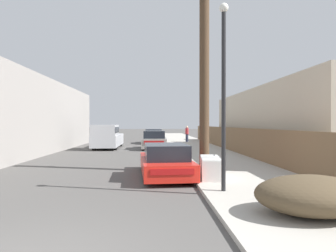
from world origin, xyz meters
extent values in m
cube|color=#ADA89E|center=(5.30, 23.50, 0.06)|extent=(4.20, 63.00, 0.12)
cube|color=silver|center=(3.82, 6.46, 0.46)|extent=(0.87, 1.88, 0.68)
cube|color=white|center=(3.82, 6.46, 0.81)|extent=(0.83, 1.81, 0.03)
cube|color=#333335|center=(4.06, 7.00, 0.84)|extent=(0.05, 0.20, 0.02)
cube|color=gray|center=(3.85, 6.75, 0.83)|extent=(0.67, 0.15, 0.01)
cube|color=gray|center=(3.79, 6.19, 0.83)|extent=(0.67, 0.15, 0.01)
cube|color=red|center=(2.28, 7.52, 0.42)|extent=(2.03, 4.57, 0.54)
cube|color=black|center=(2.30, 7.12, 0.96)|extent=(1.64, 2.24, 0.54)
cube|color=#B21414|center=(2.42, 5.27, 0.51)|extent=(1.36, 0.12, 0.19)
cylinder|color=black|center=(1.43, 8.85, 0.33)|extent=(0.24, 0.67, 0.66)
cylinder|color=black|center=(2.94, 8.95, 0.33)|extent=(0.24, 0.67, 0.66)
cylinder|color=black|center=(1.61, 6.09, 0.33)|extent=(0.24, 0.67, 0.66)
cylinder|color=black|center=(3.12, 6.18, 0.33)|extent=(0.24, 0.67, 0.66)
cube|color=gray|center=(1.93, 19.80, 0.50)|extent=(1.96, 4.19, 0.73)
cube|color=black|center=(1.93, 19.63, 1.15)|extent=(1.66, 2.36, 0.57)
cube|color=#B21414|center=(1.88, 17.71, 0.63)|extent=(1.46, 0.06, 0.25)
cylinder|color=black|center=(1.15, 21.10, 0.30)|extent=(0.21, 0.61, 0.61)
cylinder|color=black|center=(2.77, 21.06, 0.30)|extent=(0.21, 0.61, 0.61)
cylinder|color=black|center=(1.09, 18.53, 0.30)|extent=(0.21, 0.61, 0.61)
cylinder|color=black|center=(2.71, 18.49, 0.30)|extent=(0.21, 0.61, 0.61)
cube|color=silver|center=(1.81, 26.61, 0.51)|extent=(2.02, 4.56, 0.72)
cube|color=black|center=(1.82, 26.43, 1.16)|extent=(1.66, 2.58, 0.57)
cube|color=#B21414|center=(1.94, 24.36, 0.64)|extent=(1.38, 0.11, 0.25)
cylinder|color=black|center=(0.97, 27.95, 0.33)|extent=(0.24, 0.67, 0.66)
cylinder|color=black|center=(2.50, 28.03, 0.33)|extent=(0.24, 0.67, 0.66)
cylinder|color=black|center=(1.12, 25.18, 0.33)|extent=(0.24, 0.67, 0.66)
cylinder|color=black|center=(2.65, 25.27, 0.33)|extent=(0.24, 0.67, 0.66)
cube|color=silver|center=(-1.85, 20.85, 0.65)|extent=(1.93, 5.91, 0.89)
cube|color=silver|center=(-1.85, 19.22, 1.50)|extent=(1.80, 2.66, 0.81)
cube|color=black|center=(-1.85, 19.22, 1.52)|extent=(1.84, 2.61, 0.45)
cylinder|color=black|center=(-1.05, 19.02, 0.40)|extent=(0.26, 0.81, 0.80)
cylinder|color=black|center=(-2.64, 19.01, 0.40)|extent=(0.26, 0.81, 0.80)
cylinder|color=black|center=(-1.07, 22.68, 0.40)|extent=(0.26, 0.81, 0.80)
cylinder|color=black|center=(-2.65, 22.67, 0.40)|extent=(0.26, 0.81, 0.80)
cylinder|color=#4C3826|center=(3.91, 8.22, 4.05)|extent=(0.40, 0.40, 7.86)
cylinder|color=#232326|center=(3.79, 4.37, 2.60)|extent=(0.12, 0.12, 4.95)
sphere|color=white|center=(3.79, 4.37, 5.20)|extent=(0.26, 0.26, 0.26)
ellipsoid|color=brown|center=(5.09, 2.13, 0.52)|extent=(2.34, 1.86, 0.80)
cube|color=brown|center=(7.25, 16.71, 0.93)|extent=(0.08, 30.74, 1.61)
cube|color=beige|center=(11.37, 16.23, 2.17)|extent=(6.00, 18.75, 4.34)
cylinder|color=#282D42|center=(5.32, 27.05, 0.51)|extent=(0.28, 0.28, 0.78)
cylinder|color=#B72D33|center=(5.32, 27.05, 1.21)|extent=(0.34, 0.34, 0.62)
sphere|color=#DBB293|center=(5.32, 27.05, 1.64)|extent=(0.24, 0.24, 0.24)
camera|label=1|loc=(1.84, -3.84, 1.99)|focal=32.00mm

